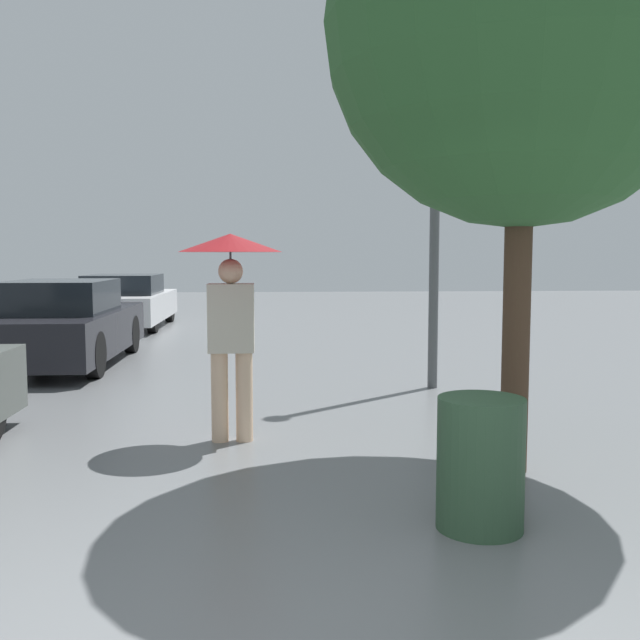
{
  "coord_description": "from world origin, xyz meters",
  "views": [
    {
      "loc": [
        -0.0,
        -2.4,
        1.69
      ],
      "look_at": [
        0.45,
        3.98,
        1.1
      ],
      "focal_mm": 40.0,
      "sensor_mm": 36.0,
      "label": 1
    }
  ],
  "objects_px": {
    "pedestrian": "(231,286)",
    "parked_car_middle": "(64,325)",
    "street_lamp": "(436,147)",
    "trash_bin": "(481,463)",
    "parked_car_farthest": "(126,302)",
    "tree": "(524,27)"
  },
  "relations": [
    {
      "from": "pedestrian",
      "to": "tree",
      "type": "bearing_deg",
      "value": -25.22
    },
    {
      "from": "parked_car_farthest",
      "to": "tree",
      "type": "xyz_separation_m",
      "value": [
        5.23,
        -11.45,
        2.77
      ]
    },
    {
      "from": "parked_car_middle",
      "to": "street_lamp",
      "type": "distance_m",
      "value": 6.16
    },
    {
      "from": "parked_car_middle",
      "to": "street_lamp",
      "type": "xyz_separation_m",
      "value": [
        5.2,
        -2.27,
        2.41
      ]
    },
    {
      "from": "parked_car_farthest",
      "to": "street_lamp",
      "type": "distance_m",
      "value": 9.92
    },
    {
      "from": "tree",
      "to": "street_lamp",
      "type": "xyz_separation_m",
      "value": [
        0.17,
        3.5,
        -0.35
      ]
    },
    {
      "from": "pedestrian",
      "to": "parked_car_farthest",
      "type": "height_order",
      "value": "pedestrian"
    },
    {
      "from": "tree",
      "to": "street_lamp",
      "type": "distance_m",
      "value": 3.52
    },
    {
      "from": "pedestrian",
      "to": "street_lamp",
      "type": "bearing_deg",
      "value": 45.47
    },
    {
      "from": "trash_bin",
      "to": "parked_car_farthest",
      "type": "bearing_deg",
      "value": 110.16
    },
    {
      "from": "parked_car_middle",
      "to": "street_lamp",
      "type": "relative_size",
      "value": 0.81
    },
    {
      "from": "parked_car_farthest",
      "to": "street_lamp",
      "type": "bearing_deg",
      "value": -55.85
    },
    {
      "from": "pedestrian",
      "to": "parked_car_middle",
      "type": "distance_m",
      "value": 5.53
    },
    {
      "from": "parked_car_middle",
      "to": "trash_bin",
      "type": "relative_size",
      "value": 5.09
    },
    {
      "from": "pedestrian",
      "to": "trash_bin",
      "type": "height_order",
      "value": "pedestrian"
    },
    {
      "from": "street_lamp",
      "to": "trash_bin",
      "type": "height_order",
      "value": "street_lamp"
    },
    {
      "from": "pedestrian",
      "to": "trash_bin",
      "type": "xyz_separation_m",
      "value": [
        1.63,
        -2.19,
        -1.0
      ]
    },
    {
      "from": "parked_car_farthest",
      "to": "tree",
      "type": "bearing_deg",
      "value": -65.46
    },
    {
      "from": "pedestrian",
      "to": "tree",
      "type": "distance_m",
      "value": 3.15
    },
    {
      "from": "parked_car_middle",
      "to": "trash_bin",
      "type": "distance_m",
      "value": 8.2
    },
    {
      "from": "parked_car_middle",
      "to": "trash_bin",
      "type": "xyz_separation_m",
      "value": [
        4.42,
        -6.9,
        -0.2
      ]
    },
    {
      "from": "pedestrian",
      "to": "parked_car_farthest",
      "type": "distance_m",
      "value": 10.85
    }
  ]
}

